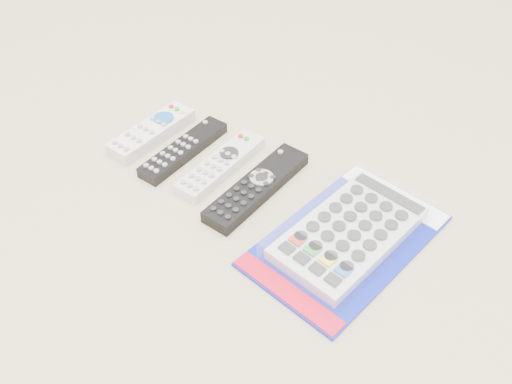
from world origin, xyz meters
The scene contains 5 objects.
remote_small_grey centered at (-0.21, 0.04, 0.01)m, with size 0.07×0.17×0.03m.
remote_slim_black centered at (-0.14, 0.03, 0.01)m, with size 0.05×0.18×0.02m.
remote_silver_dvd centered at (-0.06, 0.03, 0.01)m, with size 0.06×0.18×0.02m.
remote_large_black centered at (0.02, 0.02, 0.01)m, with size 0.07×0.21×0.02m.
jumbo_remote_packaged centered at (0.18, 0.00, 0.02)m, with size 0.23×0.31×0.04m.
Camera 1 is at (0.36, -0.53, 0.60)m, focal length 40.00 mm.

